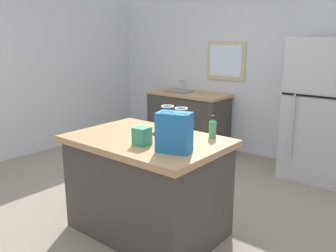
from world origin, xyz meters
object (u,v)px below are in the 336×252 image
at_px(kitchen_island, 147,185).
at_px(refrigerator, 321,110).
at_px(small_box, 142,136).
at_px(ear_defenders, 161,132).
at_px(bottle, 213,128).
at_px(shopping_bag, 174,132).

bearing_deg(kitchen_island, refrigerator, 71.51).
distance_m(small_box, ear_defenders, 0.36).
bearing_deg(bottle, shopping_bag, -92.24).
bearing_deg(ear_defenders, kitchen_island, -96.86).
xyz_separation_m(kitchen_island, ear_defenders, (0.02, 0.17, 0.47)).
relative_size(shopping_bag, small_box, 2.39).
height_order(shopping_bag, small_box, shopping_bag).
bearing_deg(bottle, small_box, -121.54).
bearing_deg(shopping_bag, small_box, -175.03).
bearing_deg(small_box, ear_defenders, 105.13).
height_order(refrigerator, shopping_bag, refrigerator).
relative_size(refrigerator, bottle, 8.86).
bearing_deg(small_box, shopping_bag, 4.97).
bearing_deg(bottle, ear_defenders, -154.80).
distance_m(bottle, ear_defenders, 0.48).
height_order(small_box, ear_defenders, small_box).
distance_m(refrigerator, shopping_bag, 2.55).
bearing_deg(kitchen_island, bottle, 39.36).
height_order(refrigerator, small_box, refrigerator).
relative_size(bottle, ear_defenders, 0.95).
xyz_separation_m(refrigerator, shopping_bag, (-0.36, -2.51, 0.18)).
relative_size(refrigerator, ear_defenders, 8.43).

